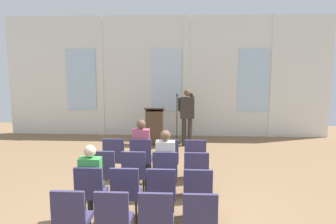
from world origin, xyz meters
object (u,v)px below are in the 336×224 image
at_px(chair_r2_c2, 162,191).
at_px(chair_r0_c2, 168,157).
at_px(chair_r3_c1, 114,217).
at_px(audience_r0_c1, 142,146).
at_px(chair_r0_c3, 195,157).
at_px(chair_r3_c0, 71,216).
at_px(chair_r1_c2, 165,171).
at_px(chair_r2_c1, 126,190).
at_px(chair_r0_c0, 115,156).
at_px(chair_r0_c1, 141,156).
at_px(chair_r3_c3, 200,219).
at_px(audience_r2_c0, 92,177).
at_px(chair_r1_c0, 104,170).
at_px(lectern, 155,126).
at_px(chair_r1_c1, 135,171).
at_px(chair_r3_c2, 156,218).
at_px(chair_r1_c3, 196,172).
at_px(audience_r1_c2, 166,160).
at_px(mic_stand, 177,133).
at_px(chair_r2_c0, 91,189).
at_px(chair_r2_c3, 198,192).
at_px(speaker, 187,113).

bearing_deg(chair_r2_c2, chair_r0_c2, 90.00).
distance_m(chair_r0_c2, chair_r3_c1, 2.94).
bearing_deg(chair_r2_c2, audience_r0_c1, 106.41).
height_order(chair_r0_c3, chair_r3_c0, same).
distance_m(chair_r1_c2, chair_r2_c2, 0.96).
height_order(chair_r0_c3, chair_r2_c1, same).
distance_m(chair_r0_c0, chair_r3_c1, 2.94).
bearing_deg(chair_r0_c1, chair_r3_c3, -67.75).
height_order(audience_r0_c1, audience_r2_c0, audience_r0_c1).
distance_m(audience_r2_c0, chair_r3_c3, 2.06).
relative_size(audience_r0_c1, chair_r1_c0, 1.43).
relative_size(lectern, chair_r1_c1, 1.23).
height_order(audience_r0_c1, chair_r3_c2, audience_r0_c1).
height_order(chair_r1_c3, chair_r2_c2, same).
height_order(chair_r0_c0, audience_r1_c2, audience_r1_c2).
distance_m(chair_r0_c1, chair_r1_c1, 0.96).
height_order(chair_r2_c2, chair_r3_c0, same).
distance_m(chair_r3_c0, chair_r3_c1, 0.59).
xyz_separation_m(mic_stand, chair_r3_c3, (0.49, -6.06, 0.20)).
distance_m(chair_r0_c1, chair_r2_c0, 2.01).
distance_m(lectern, chair_r2_c3, 5.13).
bearing_deg(mic_stand, chair_r2_c2, -91.09).
bearing_deg(chair_r2_c3, chair_r2_c0, 180.00).
bearing_deg(chair_r0_c2, chair_r2_c1, -107.06).
distance_m(mic_stand, chair_r3_c3, 6.08).
height_order(speaker, chair_r3_c2, speaker).
xyz_separation_m(lectern, chair_r0_c0, (-0.59, -3.08, -0.02)).
relative_size(chair_r1_c2, audience_r1_c2, 0.71).
distance_m(chair_r0_c1, chair_r1_c2, 1.12).
relative_size(chair_r0_c3, chair_r1_c3, 1.00).
height_order(chair_r1_c3, chair_r3_c2, same).
height_order(chair_r2_c2, chair_r3_c2, same).
height_order(chair_r0_c1, chair_r3_c2, same).
bearing_deg(chair_r3_c1, chair_r3_c2, 0.00).
height_order(chair_r0_c1, audience_r1_c2, audience_r1_c2).
relative_size(audience_r1_c2, chair_r3_c3, 1.41).
bearing_deg(chair_r0_c2, chair_r0_c3, 0.00).
height_order(speaker, chair_r2_c0, speaker).
height_order(chair_r0_c0, chair_r2_c1, same).
relative_size(audience_r1_c2, chair_r3_c2, 1.41).
bearing_deg(chair_r3_c3, chair_r2_c3, 90.00).
height_order(chair_r0_c3, chair_r2_c0, same).
height_order(lectern, chair_r1_c3, lectern).
height_order(chair_r1_c0, chair_r1_c1, same).
bearing_deg(audience_r2_c0, speaker, 71.83).
distance_m(chair_r1_c2, chair_r2_c1, 1.12).
height_order(lectern, chair_r0_c2, lectern).
height_order(audience_r1_c2, chair_r1_c3, audience_r1_c2).
bearing_deg(speaker, chair_r1_c2, -95.90).
relative_size(lectern, chair_r0_c1, 1.23).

